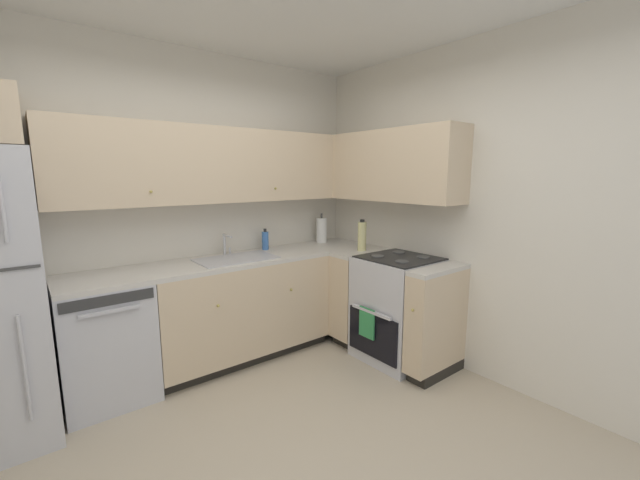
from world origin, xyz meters
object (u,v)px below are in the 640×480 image
object	(u,v)px
paper_towel_roll	(322,230)
soap_bottle	(265,240)
oven_range	(398,308)
oil_bottle	(362,236)
dishwasher	(106,341)

from	to	relation	value
paper_towel_roll	soap_bottle	bearing A→B (deg)	178.32
oven_range	oil_bottle	bearing A→B (deg)	92.30
dishwasher	paper_towel_roll	bearing A→B (deg)	4.30
dishwasher	oil_bottle	size ratio (longest dim) A/B	2.93
dishwasher	oil_bottle	bearing A→B (deg)	-11.45
oven_range	oil_bottle	xyz separation A→B (m)	(-0.02, 0.46, 0.59)
soap_bottle	oil_bottle	size ratio (longest dim) A/B	0.68
oven_range	soap_bottle	bearing A→B (deg)	123.83
soap_bottle	oil_bottle	xyz separation A→B (m)	(0.70, -0.62, 0.05)
dishwasher	oven_range	xyz separation A→B (m)	(2.17, -0.89, 0.02)
oven_range	paper_towel_roll	distance (m)	1.20
dishwasher	soap_bottle	size ratio (longest dim) A/B	4.29
soap_bottle	oven_range	bearing A→B (deg)	-56.17
dishwasher	soap_bottle	xyz separation A→B (m)	(1.45, 0.18, 0.56)
dishwasher	oven_range	size ratio (longest dim) A/B	0.83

